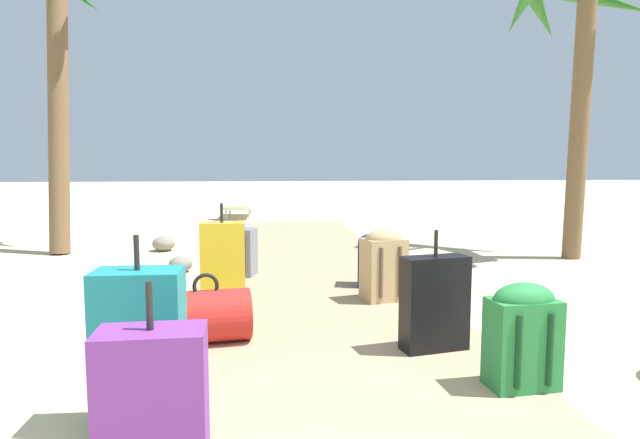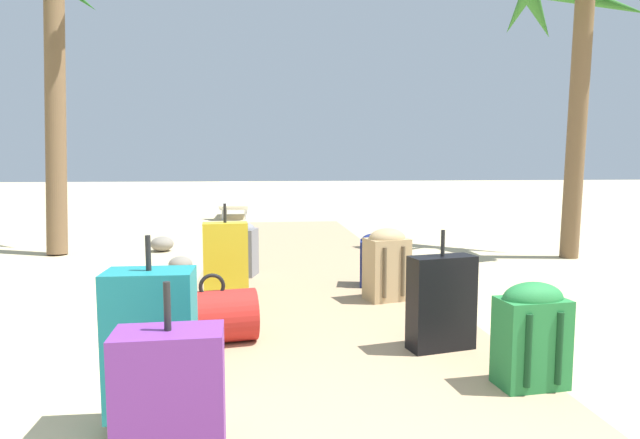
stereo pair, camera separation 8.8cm
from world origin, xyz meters
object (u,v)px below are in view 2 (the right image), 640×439
object	(u,v)px
duffel_bag_red	(213,316)
backpack_green	(532,332)
suitcase_purple	(170,409)
suitcase_teal	(151,342)
palm_tree_far_right	(579,8)
lounge_chair	(235,203)
backpack_navy	(374,258)
backpack_tan	(387,262)
suitcase_black	(441,303)
suitcase_yellow	(226,263)
backpack_grey	(242,248)

from	to	relation	value
duffel_bag_red	backpack_green	distance (m)	1.87
backpack_green	suitcase_purple	bearing A→B (deg)	-158.39
duffel_bag_red	suitcase_teal	xyz separation A→B (m)	(-0.19, -0.95, 0.16)
palm_tree_far_right	lounge_chair	world-z (taller)	palm_tree_far_right
suitcase_teal	backpack_navy	distance (m)	2.84
suitcase_purple	backpack_tan	bearing A→B (deg)	60.92
suitcase_teal	palm_tree_far_right	world-z (taller)	palm_tree_far_right
duffel_bag_red	suitcase_teal	size ratio (longest dim) A/B	0.73
backpack_navy	lounge_chair	world-z (taller)	lounge_chair
suitcase_purple	suitcase_black	world-z (taller)	same
suitcase_yellow	suitcase_teal	world-z (taller)	suitcase_teal
suitcase_teal	backpack_green	size ratio (longest dim) A/B	1.51
backpack_grey	lounge_chair	distance (m)	6.51
suitcase_yellow	backpack_green	bearing A→B (deg)	-47.92
suitcase_teal	backpack_grey	bearing A→B (deg)	83.79
suitcase_purple	suitcase_teal	distance (m)	0.61
backpack_grey	backpack_green	size ratio (longest dim) A/B	1.00
suitcase_black	suitcase_teal	xyz separation A→B (m)	(-1.58, -0.67, 0.04)
palm_tree_far_right	backpack_navy	bearing A→B (deg)	-151.17
backpack_tan	duffel_bag_red	bearing A→B (deg)	-145.68
suitcase_black	palm_tree_far_right	xyz separation A→B (m)	(2.82, 3.29, 2.71)
backpack_grey	suitcase_black	world-z (taller)	suitcase_black
suitcase_black	backpack_grey	bearing A→B (deg)	118.65
backpack_tan	backpack_navy	distance (m)	0.53
suitcase_black	suitcase_teal	size ratio (longest dim) A/B	0.90
suitcase_yellow	palm_tree_far_right	distance (m)	5.37
backpack_navy	backpack_tan	bearing A→B (deg)	-91.26
suitcase_teal	palm_tree_far_right	bearing A→B (deg)	42.02
suitcase_purple	backpack_green	world-z (taller)	suitcase_purple
duffel_bag_red	backpack_green	xyz separation A→B (m)	(1.65, -0.86, 0.11)
backpack_grey	suitcase_yellow	bearing A→B (deg)	-95.28
suitcase_black	suitcase_yellow	xyz separation A→B (m)	(-1.35, 1.21, 0.04)
suitcase_yellow	backpack_navy	bearing A→B (deg)	21.27
backpack_grey	suitcase_black	size ratio (longest dim) A/B	0.74
suitcase_black	suitcase_purple	bearing A→B (deg)	-138.39
backpack_grey	duffel_bag_red	bearing A→B (deg)	-93.75
backpack_grey	suitcase_black	xyz separation A→B (m)	(1.25, -2.30, 0.00)
backpack_tan	lounge_chair	world-z (taller)	lounge_chair
backpack_grey	suitcase_yellow	world-z (taller)	suitcase_yellow
backpack_green	palm_tree_far_right	xyz separation A→B (m)	(2.55, 3.88, 2.72)
suitcase_black	backpack_green	distance (m)	0.64
suitcase_teal	backpack_navy	bearing A→B (deg)	57.18
suitcase_purple	backpack_tan	size ratio (longest dim) A/B	1.23
duffel_bag_red	palm_tree_far_right	bearing A→B (deg)	35.63
lounge_chair	suitcase_yellow	bearing A→B (deg)	-88.18
duffel_bag_red	backpack_green	size ratio (longest dim) A/B	1.10
backpack_navy	suitcase_yellow	bearing A→B (deg)	-158.73
suitcase_yellow	backpack_green	distance (m)	2.42
backpack_navy	backpack_green	world-z (taller)	backpack_green
backpack_grey	duffel_bag_red	world-z (taller)	backpack_grey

